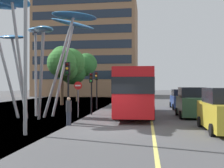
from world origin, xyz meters
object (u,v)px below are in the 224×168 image
traffic_light_kerb_near (68,79)px  traffic_light_island_mid (97,82)px  pedestrian (69,111)px  no_entry_sign (78,94)px  car_parked_near (223,111)px  car_parked_far (181,100)px  car_parked_mid (192,103)px  traffic_light_kerb_far (91,84)px  red_bus (135,89)px  street_lamp (31,25)px  leaf_sculpture (33,27)px

traffic_light_kerb_near → traffic_light_island_mid: bearing=90.6°
pedestrian → no_entry_sign: no_entry_sign is taller
car_parked_near → car_parked_far: size_ratio=0.99×
car_parked_mid → pedestrian: bearing=-148.1°
traffic_light_kerb_far → pedestrian: bearing=-91.6°
traffic_light_island_mid → car_parked_mid: bearing=-32.6°
traffic_light_kerb_near → car_parked_far: size_ratio=0.84×
red_bus → car_parked_mid: size_ratio=2.75×
car_parked_mid → street_lamp: street_lamp is taller
traffic_light_kerb_far → street_lamp: size_ratio=0.40×
no_entry_sign → traffic_light_island_mid: bearing=89.2°
car_parked_far → pedestrian: car_parked_far is taller
traffic_light_kerb_near → car_parked_mid: bearing=28.7°
street_lamp → red_bus: bearing=63.0°
traffic_light_kerb_near → car_parked_far: 14.45m
leaf_sculpture → traffic_light_island_mid: size_ratio=2.63×
leaf_sculpture → street_lamp: bearing=-65.9°
traffic_light_island_mid → pedestrian: (0.31, -10.26, -1.86)m
car_parked_far → street_lamp: size_ratio=0.54×
traffic_light_kerb_near → car_parked_far: (8.32, 11.67, -1.82)m
traffic_light_kerb_near → car_parked_far: bearing=54.5°
traffic_light_kerb_near → no_entry_sign: bearing=93.6°
leaf_sculpture → street_lamp: leaf_sculpture is taller
car_parked_far → no_entry_sign: no_entry_sign is taller
traffic_light_kerb_near → street_lamp: (-0.65, -3.72, 2.53)m
traffic_light_kerb_far → traffic_light_island_mid: (-0.47, 4.65, 0.23)m
red_bus → traffic_light_kerb_near: bearing=-126.9°
traffic_light_kerb_near → traffic_light_kerb_far: size_ratio=1.12×
red_bus → car_parked_far: bearing=55.6°
traffic_light_kerb_far → car_parked_near: size_ratio=0.76×
car_parked_far → red_bus: bearing=-124.4°
traffic_light_kerb_near → street_lamp: size_ratio=0.45×
no_entry_sign → car_parked_far: bearing=45.0°
leaf_sculpture → car_parked_near: size_ratio=2.19×
car_parked_near → car_parked_mid: 6.00m
car_parked_mid → pedestrian: 9.40m
traffic_light_kerb_far → car_parked_far: (7.96, 6.54, -1.54)m
car_parked_far → street_lamp: street_lamp is taller
traffic_light_kerb_near → car_parked_mid: traffic_light_kerb_near is taller
car_parked_far → pedestrian: bearing=-123.7°
traffic_light_kerb_near → street_lamp: street_lamp is taller
leaf_sculpture → traffic_light_kerb_far: bearing=30.2°
car_parked_far → no_entry_sign: size_ratio=1.70×
traffic_light_island_mid → no_entry_sign: bearing=-90.8°
car_parked_mid → street_lamp: size_ratio=0.46×
no_entry_sign → car_parked_near: bearing=-27.4°
leaf_sculpture → pedestrian: (3.80, -3.31, -5.89)m
no_entry_sign → traffic_light_kerb_far: bearing=74.0°
car_parked_far → pedestrian: (-8.11, -12.15, -0.09)m
car_parked_far → car_parked_near: bearing=-88.1°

